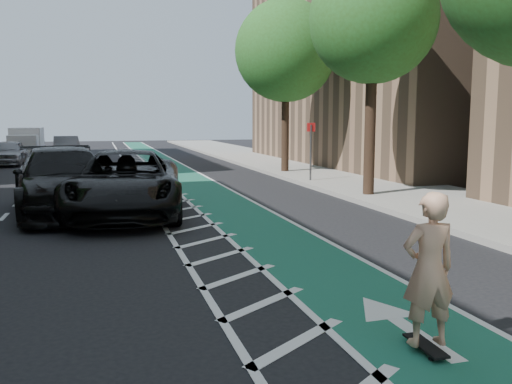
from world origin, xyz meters
name	(u,v)px	position (x,y,z in m)	size (l,w,h in m)	color
ground	(148,285)	(0.00, 0.00, 0.00)	(120.00, 120.00, 0.00)	black
bike_lane	(209,194)	(3.00, 10.00, 0.01)	(2.00, 90.00, 0.01)	#195742
buffer_strip	(167,196)	(1.50, 10.00, 0.01)	(1.40, 90.00, 0.01)	silver
sidewalk_right	(376,186)	(9.50, 10.00, 0.07)	(5.00, 90.00, 0.15)	gray
curb_right	(317,188)	(7.05, 10.00, 0.08)	(0.12, 90.00, 0.16)	gray
tree_r_c	(367,22)	(7.90, 8.00, 5.77)	(4.20, 4.20, 7.90)	#382619
tree_r_d	(286,51)	(7.90, 16.00, 5.77)	(4.20, 4.20, 7.90)	#382619
sign_post	(311,151)	(7.60, 12.00, 1.35)	(0.35, 0.08, 2.47)	#4C4C4C
skateboard	(425,346)	(2.80, -3.44, 0.08)	(0.23, 0.71, 0.09)	black
skateboarder	(429,269)	(2.80, -3.44, 0.97)	(0.64, 0.42, 1.75)	tan
suv_near	(126,183)	(0.00, 6.60, 0.88)	(2.93, 6.36, 1.77)	black
suv_far	(63,181)	(-1.67, 7.50, 0.91)	(2.55, 6.28, 1.82)	black
car_silver	(8,153)	(-5.66, 25.16, 0.73)	(1.72, 4.28, 1.46)	gray
car_grey	(67,147)	(-2.80, 30.67, 0.74)	(1.56, 4.48, 1.48)	slate
box_truck	(26,142)	(-5.91, 35.53, 0.91)	(2.19, 4.75, 1.98)	silver
barrel_a	(48,193)	(-2.20, 8.82, 0.40)	(0.62, 0.62, 0.85)	#EF520C
barrel_b	(58,188)	(-1.97, 9.60, 0.46)	(0.71, 0.71, 0.97)	#E1460B
barrel_c	(62,166)	(-2.40, 19.00, 0.38)	(0.59, 0.59, 0.80)	orange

